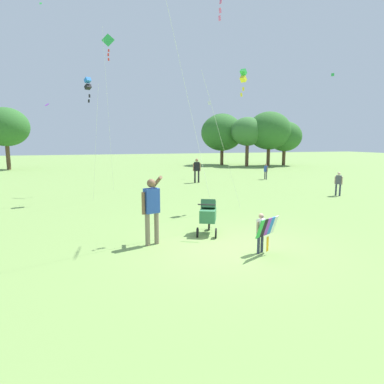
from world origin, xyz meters
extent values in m
plane|color=#75994C|center=(0.00, 0.00, 0.00)|extent=(120.00, 120.00, 0.00)
cylinder|color=brown|center=(-10.35, 27.17, 1.15)|extent=(0.36, 0.36, 2.29)
ellipsoid|color=#2D6628|center=(-10.35, 27.17, 3.97)|extent=(4.19, 3.77, 3.56)
cylinder|color=brown|center=(11.18, 26.73, 0.85)|extent=(0.36, 0.36, 1.70)
ellipsoid|color=#2D6628|center=(11.18, 26.73, 3.59)|extent=(4.73, 4.26, 4.02)
cylinder|color=brown|center=(11.45, 27.38, 1.14)|extent=(0.36, 0.36, 2.29)
ellipsoid|color=#235623|center=(11.45, 27.38, 3.95)|extent=(4.17, 3.75, 3.54)
cylinder|color=brown|center=(12.92, 24.04, 1.13)|extent=(0.36, 0.36, 2.25)
ellipsoid|color=#387033|center=(12.92, 24.04, 3.66)|extent=(3.51, 3.16, 2.98)
cylinder|color=brown|center=(15.27, 23.66, 0.94)|extent=(0.36, 0.36, 1.88)
ellipsoid|color=#2D6628|center=(15.27, 23.66, 3.75)|extent=(4.68, 4.21, 3.98)
cylinder|color=brown|center=(17.40, 23.95, 0.82)|extent=(0.36, 0.36, 1.64)
ellipsoid|color=#2D6628|center=(17.40, 23.95, 3.17)|extent=(3.81, 3.43, 3.24)
cylinder|color=#33384C|center=(0.64, -0.65, 0.24)|extent=(0.07, 0.07, 0.48)
cylinder|color=#33384C|center=(0.51, -0.72, 0.24)|extent=(0.07, 0.07, 0.48)
cube|color=silver|center=(0.58, -0.69, 0.66)|extent=(0.25, 0.21, 0.36)
cylinder|color=tan|center=(0.69, -0.63, 0.64)|extent=(0.05, 0.05, 0.32)
cylinder|color=tan|center=(0.46, -0.75, 0.64)|extent=(0.05, 0.05, 0.32)
sphere|color=tan|center=(0.58, -0.69, 0.92)|extent=(0.12, 0.12, 0.12)
cube|color=white|center=(0.92, -0.71, 0.69)|extent=(0.21, 0.21, 0.45)
cube|color=blue|center=(0.79, -0.78, 0.69)|extent=(0.21, 0.21, 0.45)
cube|color=purple|center=(0.66, -0.85, 0.69)|extent=(0.21, 0.21, 0.45)
cube|color=black|center=(0.52, -0.91, 0.69)|extent=(0.21, 0.21, 0.45)
cube|color=green|center=(0.39, -0.98, 0.69)|extent=(0.21, 0.21, 0.45)
cube|color=#F4A319|center=(0.67, -0.86, 0.27)|extent=(0.08, 0.05, 0.36)
cylinder|color=#7F705B|center=(-1.92, 0.72, 0.43)|extent=(0.12, 0.12, 0.85)
cylinder|color=#7F705B|center=(-1.66, 0.80, 0.43)|extent=(0.12, 0.12, 0.85)
cube|color=#284CA8|center=(-1.79, 0.76, 1.17)|extent=(0.43, 0.33, 0.64)
cylinder|color=brown|center=(-2.01, 0.69, 1.13)|extent=(0.09, 0.09, 0.57)
cylinder|color=brown|center=(-1.61, 0.97, 1.61)|extent=(0.24, 0.52, 0.40)
sphere|color=brown|center=(-1.79, 0.76, 1.62)|extent=(0.22, 0.22, 0.22)
cylinder|color=black|center=(0.13, 1.63, 0.14)|extent=(0.16, 0.27, 0.28)
cylinder|color=black|center=(-0.45, 1.03, 0.14)|extent=(0.16, 0.27, 0.28)
cylinder|color=black|center=(0.02, 0.80, 0.14)|extent=(0.16, 0.27, 0.28)
cube|color=#337247|center=(-0.05, 1.25, 0.56)|extent=(0.67, 0.77, 0.36)
cube|color=#235031|center=(0.01, 1.37, 0.86)|extent=(0.56, 0.55, 0.35)
cylinder|color=black|center=(-0.25, 0.84, 0.96)|extent=(0.45, 0.24, 0.04)
cube|color=pink|center=(0.53, 1.90, 6.63)|extent=(0.06, 0.09, 0.14)
cube|color=pink|center=(0.54, 1.96, 6.41)|extent=(0.07, 0.09, 0.14)
cube|color=pink|center=(0.52, 1.93, 6.19)|extent=(0.06, 0.08, 0.14)
cylinder|color=silver|center=(-0.52, 1.43, 3.52)|extent=(2.05, 1.05, 7.04)
cube|color=green|center=(-1.99, 10.91, 7.83)|extent=(0.65, 0.43, 0.72)
cube|color=red|center=(-1.98, 10.91, 7.32)|extent=(0.09, 0.06, 0.14)
cube|color=red|center=(-2.01, 10.86, 7.10)|extent=(0.08, 0.04, 0.14)
cube|color=red|center=(-2.00, 10.92, 6.88)|extent=(0.08, 0.04, 0.14)
cylinder|color=silver|center=(-2.20, 9.66, 3.84)|extent=(0.42, 2.51, 7.69)
cube|color=green|center=(2.59, 4.50, 5.31)|extent=(0.32, 0.31, 0.24)
cube|color=yellow|center=(2.59, 4.50, 5.06)|extent=(0.32, 0.31, 0.24)
cube|color=yellow|center=(2.61, 4.51, 4.69)|extent=(0.06, 0.08, 0.14)
cube|color=yellow|center=(2.54, 4.53, 4.47)|extent=(0.09, 0.09, 0.14)
cylinder|color=silver|center=(1.53, 3.94, 2.52)|extent=(2.12, 1.11, 5.05)
cube|color=blue|center=(-3.13, 8.04, 5.30)|extent=(0.33, 0.35, 0.24)
cube|color=black|center=(-3.13, 8.04, 5.02)|extent=(0.33, 0.35, 0.24)
cube|color=black|center=(-3.08, 8.02, 4.64)|extent=(0.07, 0.05, 0.14)
cube|color=black|center=(-3.12, 8.01, 4.42)|extent=(0.09, 0.07, 0.14)
cylinder|color=silver|center=(-2.93, 7.43, 2.50)|extent=(0.41, 1.23, 5.01)
cube|color=white|center=(7.78, 21.91, 6.17)|extent=(0.28, 0.25, 0.37)
cube|color=green|center=(15.28, 14.55, 7.79)|extent=(0.23, 0.23, 0.25)
cube|color=green|center=(-6.68, 27.56, 15.15)|extent=(0.22, 0.20, 0.25)
cube|color=purple|center=(-6.69, 27.25, 6.08)|extent=(0.42, 0.37, 0.30)
cylinder|color=#232328|center=(3.53, 12.51, 0.38)|extent=(0.11, 0.11, 0.77)
cylinder|color=#232328|center=(3.29, 12.56, 0.38)|extent=(0.11, 0.11, 0.77)
cube|color=black|center=(3.41, 12.54, 1.06)|extent=(0.37, 0.28, 0.58)
cylinder|color=#A37556|center=(3.62, 12.49, 1.02)|extent=(0.08, 0.08, 0.51)
cylinder|color=#A37556|center=(3.21, 12.58, 1.02)|extent=(0.08, 0.08, 0.51)
sphere|color=#A37556|center=(3.41, 12.54, 1.46)|extent=(0.20, 0.20, 0.20)
cylinder|color=#4C4C51|center=(8.60, 12.87, 0.27)|extent=(0.08, 0.08, 0.54)
cylinder|color=#4C4C51|center=(8.63, 12.70, 0.27)|extent=(0.08, 0.08, 0.54)
cube|color=#284CA8|center=(8.61, 12.78, 0.75)|extent=(0.18, 0.26, 0.41)
cylinder|color=#A37556|center=(8.59, 12.93, 0.72)|extent=(0.06, 0.06, 0.36)
cylinder|color=#A37556|center=(8.64, 12.64, 0.72)|extent=(0.06, 0.06, 0.36)
sphere|color=#A37556|center=(8.61, 12.78, 1.04)|extent=(0.14, 0.14, 0.14)
cylinder|color=#33384C|center=(8.48, 5.49, 0.29)|extent=(0.08, 0.08, 0.58)
cylinder|color=#33384C|center=(8.37, 5.63, 0.29)|extent=(0.08, 0.08, 0.58)
cube|color=#4C4C56|center=(8.42, 5.56, 0.80)|extent=(0.28, 0.30, 0.43)
cylinder|color=beige|center=(8.53, 5.44, 0.77)|extent=(0.06, 0.06, 0.39)
cylinder|color=beige|center=(8.32, 5.68, 0.77)|extent=(0.06, 0.06, 0.39)
sphere|color=beige|center=(8.42, 5.56, 1.10)|extent=(0.15, 0.15, 0.15)
camera|label=1|loc=(-3.33, -7.43, 2.70)|focal=30.61mm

